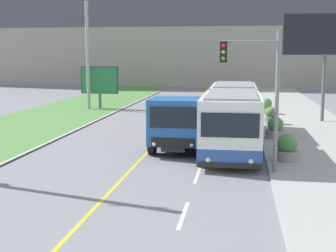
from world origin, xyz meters
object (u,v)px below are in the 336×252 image
(billboard_large, at_px, (326,38))
(planter_round_far, at_px, (266,107))
(planter_round_third, at_px, (271,116))
(utility_pole_far, at_px, (88,55))
(city_bus, at_px, (232,116))
(traffic_light_mast, at_px, (259,84))
(planter_round_second, at_px, (276,129))
(planter_round_near, at_px, (287,149))
(billboard_small, at_px, (100,81))
(dump_truck, at_px, (179,124))

(billboard_large, xyz_separation_m, planter_round_far, (-3.60, 3.62, -5.12))
(planter_round_third, bearing_deg, utility_pole_far, 155.23)
(city_bus, height_order, traffic_light_mast, traffic_light_mast)
(traffic_light_mast, relative_size, billboard_large, 0.75)
(planter_round_second, bearing_deg, planter_round_near, -89.10)
(traffic_light_mast, height_order, billboard_large, billboard_large)
(billboard_small, height_order, planter_round_near, billboard_small)
(city_bus, xyz_separation_m, planter_round_far, (2.42, 12.60, -0.89))
(dump_truck, relative_size, traffic_light_mast, 1.26)
(utility_pole_far, relative_size, traffic_light_mast, 1.63)
(planter_round_near, xyz_separation_m, planter_round_far, (-0.00, 16.38, 0.02))
(planter_round_second, distance_m, planter_round_third, 5.46)
(planter_round_third, bearing_deg, billboard_large, 27.17)
(billboard_small, bearing_deg, city_bus, -51.67)
(dump_truck, relative_size, planter_round_second, 5.95)
(planter_round_near, bearing_deg, traffic_light_mast, -121.35)
(utility_pole_far, xyz_separation_m, planter_round_near, (14.78, -17.74, -3.98))
(planter_round_second, height_order, planter_round_far, planter_round_far)
(traffic_light_mast, xyz_separation_m, billboard_large, (4.94, 14.97, 2.19))
(billboard_small, relative_size, planter_round_third, 3.21)
(city_bus, xyz_separation_m, traffic_light_mast, (1.08, -6.00, 2.04))
(billboard_small, bearing_deg, planter_round_second, -42.94)
(billboard_large, relative_size, planter_round_near, 6.38)
(traffic_light_mast, distance_m, planter_round_third, 13.54)
(city_bus, height_order, planter_round_second, city_bus)
(utility_pole_far, xyz_separation_m, planter_round_second, (14.69, -12.28, -3.97))
(planter_round_third, height_order, planter_round_far, planter_round_far)
(planter_round_far, bearing_deg, traffic_light_mast, -94.14)
(city_bus, distance_m, planter_round_far, 12.86)
(utility_pole_far, bearing_deg, city_bus, -48.52)
(dump_truck, relative_size, billboard_small, 1.93)
(utility_pole_far, height_order, traffic_light_mast, utility_pole_far)
(city_bus, distance_m, planter_round_near, 4.58)
(planter_round_far, bearing_deg, utility_pole_far, 174.73)
(billboard_large, relative_size, billboard_small, 2.04)
(planter_round_near, bearing_deg, utility_pole_far, 129.79)
(planter_round_far, bearing_deg, city_bus, -100.89)
(utility_pole_far, bearing_deg, planter_round_far, -5.27)
(planter_round_second, bearing_deg, billboard_small, 137.06)
(dump_truck, xyz_separation_m, utility_pole_far, (-9.82, 16.00, 3.25))
(billboard_large, height_order, planter_round_second, billboard_large)
(planter_round_third, bearing_deg, billboard_small, 151.92)
(city_bus, xyz_separation_m, billboard_large, (6.02, 8.98, 4.23))
(city_bus, bearing_deg, dump_truck, -141.14)
(billboard_large, distance_m, planter_round_third, 6.54)
(planter_round_near, distance_m, planter_round_far, 16.38)
(dump_truck, relative_size, utility_pole_far, 0.77)
(city_bus, bearing_deg, planter_round_far, 79.11)
(city_bus, height_order, billboard_large, billboard_large)
(dump_truck, distance_m, utility_pole_far, 19.05)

